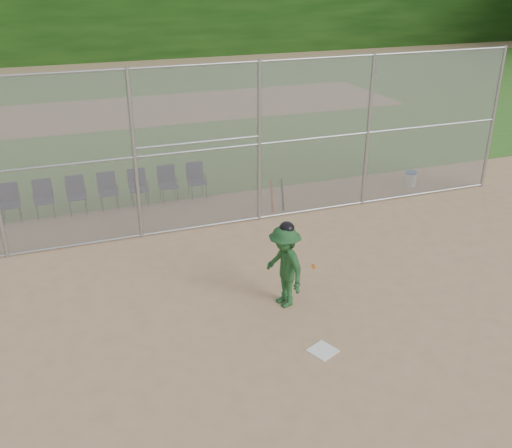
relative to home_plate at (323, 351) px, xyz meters
name	(u,v)px	position (x,y,z in m)	size (l,w,h in m)	color
ground	(305,336)	(-0.11, 0.49, -0.01)	(100.00, 100.00, 0.00)	tan
grass_strip	(137,111)	(-0.11, 18.49, 0.00)	(100.00, 100.00, 0.00)	#32661E
dirt_patch_far	(137,111)	(-0.11, 18.49, 0.00)	(24.00, 24.00, 0.00)	tan
backstop_fence	(220,145)	(-0.11, 5.49, 2.06)	(16.09, 0.09, 4.00)	gray
home_plate	(323,351)	(0.00, 0.00, 0.00)	(0.41, 0.41, 0.02)	white
batter_at_plate	(285,266)	(-0.05, 1.59, 0.82)	(0.99, 1.34, 1.73)	#1F4E24
water_cooler	(411,179)	(5.93, 6.26, 0.21)	(0.35, 0.35, 0.44)	white
spare_bats	(277,195)	(1.55, 5.90, 0.41)	(0.36, 0.24, 0.85)	#D84C14
chair_1	(10,204)	(-5.03, 7.54, 0.47)	(0.54, 0.52, 0.96)	#10143A
chair_2	(44,200)	(-4.22, 7.54, 0.47)	(0.54, 0.52, 0.96)	#10143A
chair_3	(77,196)	(-3.42, 7.54, 0.47)	(0.54, 0.52, 0.96)	#10143A
chair_4	(108,192)	(-2.61, 7.54, 0.47)	(0.54, 0.52, 0.96)	#10143A
chair_5	(139,188)	(-1.81, 7.54, 0.47)	(0.54, 0.52, 0.96)	#10143A
chair_6	(168,184)	(-1.00, 7.54, 0.47)	(0.54, 0.52, 0.96)	#10143A
chair_7	(197,181)	(-0.19, 7.54, 0.47)	(0.54, 0.52, 0.96)	#10143A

